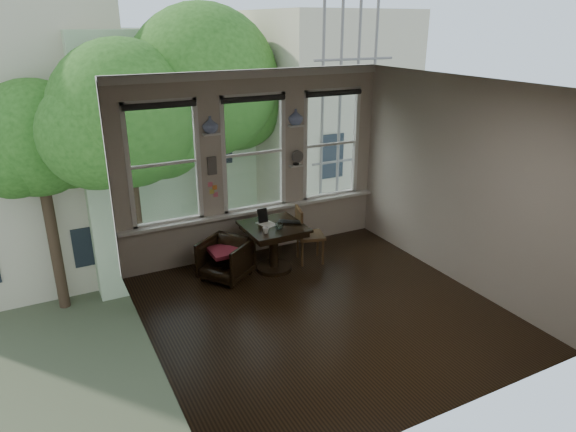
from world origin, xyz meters
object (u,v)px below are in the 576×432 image
mug (266,230)px  laptop (289,223)px  armchair_left (226,259)px  table (274,248)px  side_chair_right (310,235)px

mug → laptop: bearing=18.6°
armchair_left → mug: mug is taller
armchair_left → mug: size_ratio=6.99×
table → armchair_left: 0.78m
laptop → mug: mug is taller
table → laptop: laptop is taller
side_chair_right → laptop: bearing=115.9°
armchair_left → side_chair_right: size_ratio=0.75×
armchair_left → mug: 0.79m
laptop → side_chair_right: bearing=44.7°
armchair_left → side_chair_right: (1.44, -0.06, 0.15)m
armchair_left → side_chair_right: side_chair_right is taller
side_chair_right → laptop: side_chair_right is taller
side_chair_right → mug: 0.98m
laptop → table: bearing=-161.0°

